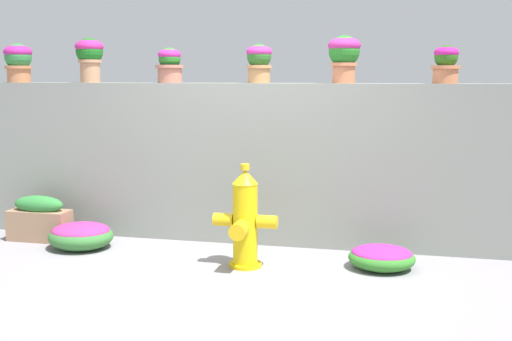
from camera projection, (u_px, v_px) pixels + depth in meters
The scene contains 12 objects.
ground_plane at pixel (227, 275), 5.10m from camera, with size 24.00×24.00×0.00m, color gray.
stone_wall at pixel (258, 163), 6.10m from camera, with size 5.97×0.40×1.56m, color gray.
potted_plant_0 at pixel (18, 60), 6.48m from camera, with size 0.29×0.29×0.41m.
potted_plant_1 at pixel (90, 55), 6.36m from camera, with size 0.29×0.29×0.46m.
potted_plant_2 at pixel (170, 64), 6.13m from camera, with size 0.28×0.28×0.35m.
potted_plant_3 at pixel (259, 60), 5.95m from camera, with size 0.25×0.25×0.37m.
potted_plant_4 at pixel (344, 54), 5.75m from camera, with size 0.31×0.31×0.44m.
potted_plant_5 at pixel (446, 63), 5.56m from camera, with size 0.26×0.26×0.34m.
fire_hydrant at pixel (245, 221), 5.28m from camera, with size 0.56×0.44×0.89m.
flower_bush_left at pixel (81, 235), 5.90m from camera, with size 0.62×0.56×0.25m.
flower_bush_right at pixel (382, 257), 5.27m from camera, with size 0.57×0.51×0.20m.
planter_box at pixel (39, 219), 6.17m from camera, with size 0.62×0.24×0.45m.
Camera 1 is at (1.32, -4.74, 1.63)m, focal length 43.40 mm.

